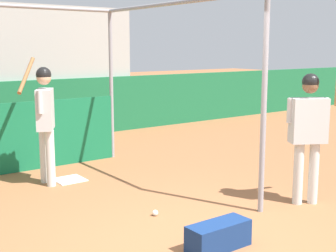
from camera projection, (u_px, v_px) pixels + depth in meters
name	position (u px, v px, depth m)	size (l,w,h in m)	color
ground_plane	(201.00, 246.00, 4.92)	(60.00, 60.00, 0.00)	#935B38
outfield_wall	(2.00, 113.00, 9.95)	(24.00, 0.12, 1.35)	#196038
batting_cage	(34.00, 105.00, 7.13)	(3.59, 3.82, 2.75)	gray
home_plate	(70.00, 180.00, 7.37)	(0.44, 0.44, 0.02)	white
player_batter	(45.00, 114.00, 6.99)	(0.59, 0.94, 1.92)	silver
player_waiting	(309.00, 126.00, 6.11)	(0.82, 0.59, 2.04)	silver
equipment_bag	(218.00, 236.00, 4.85)	(0.70, 0.28, 0.28)	navy
baseball	(155.00, 213.00, 5.81)	(0.07, 0.07, 0.07)	white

